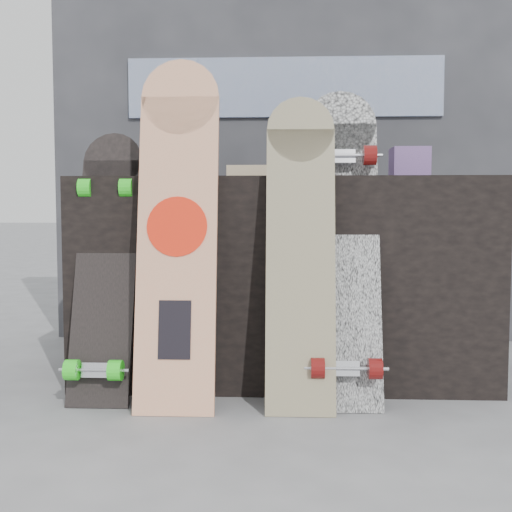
{
  "coord_description": "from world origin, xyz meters",
  "views": [
    {
      "loc": [
        0.01,
        -2.08,
        0.68
      ],
      "look_at": [
        -0.1,
        0.2,
        0.51
      ],
      "focal_mm": 45.0,
      "sensor_mm": 36.0,
      "label": 1
    }
  ],
  "objects_px": {
    "longboard_geisha": "(178,222)",
    "longboard_celtic": "(301,242)",
    "vendor_table": "(283,279)",
    "skateboard_dark": "(105,260)",
    "longboard_cascadia": "(343,238)"
  },
  "relations": [
    {
      "from": "skateboard_dark",
      "to": "vendor_table",
      "type": "bearing_deg",
      "value": 26.09
    },
    {
      "from": "skateboard_dark",
      "to": "longboard_celtic",
      "type": "bearing_deg",
      "value": -7.01
    },
    {
      "from": "vendor_table",
      "to": "longboard_cascadia",
      "type": "height_order",
      "value": "longboard_cascadia"
    },
    {
      "from": "longboard_geisha",
      "to": "longboard_celtic",
      "type": "height_order",
      "value": "longboard_geisha"
    },
    {
      "from": "longboard_geisha",
      "to": "longboard_celtic",
      "type": "xyz_separation_m",
      "value": [
        0.42,
        0.01,
        -0.07
      ]
    },
    {
      "from": "longboard_cascadia",
      "to": "longboard_celtic",
      "type": "bearing_deg",
      "value": -148.36
    },
    {
      "from": "longboard_cascadia",
      "to": "skateboard_dark",
      "type": "distance_m",
      "value": 0.85
    },
    {
      "from": "vendor_table",
      "to": "skateboard_dark",
      "type": "distance_m",
      "value": 0.72
    },
    {
      "from": "longboard_celtic",
      "to": "longboard_cascadia",
      "type": "relative_size",
      "value": 0.96
    },
    {
      "from": "longboard_cascadia",
      "to": "vendor_table",
      "type": "bearing_deg",
      "value": 124.6
    },
    {
      "from": "vendor_table",
      "to": "skateboard_dark",
      "type": "xyz_separation_m",
      "value": [
        -0.64,
        -0.31,
        0.1
      ]
    },
    {
      "from": "vendor_table",
      "to": "skateboard_dark",
      "type": "height_order",
      "value": "skateboard_dark"
    },
    {
      "from": "vendor_table",
      "to": "longboard_geisha",
      "type": "bearing_deg",
      "value": -131.79
    },
    {
      "from": "longboard_geisha",
      "to": "longboard_cascadia",
      "type": "xyz_separation_m",
      "value": [
        0.57,
        0.1,
        -0.06
      ]
    },
    {
      "from": "longboard_geisha",
      "to": "vendor_table",
      "type": "bearing_deg",
      "value": 48.21
    }
  ]
}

